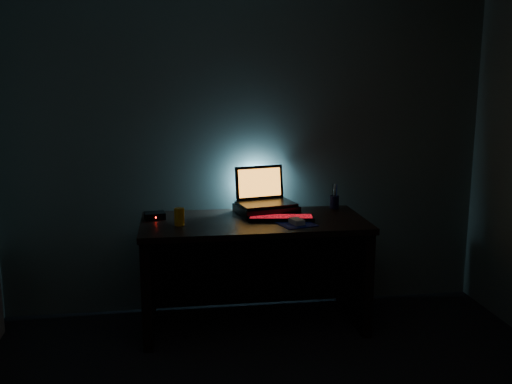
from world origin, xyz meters
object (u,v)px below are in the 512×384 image
Objects in this scene: juice_glass at (179,217)px; router at (155,216)px; laptop at (263,195)px; mouse at (297,221)px; keyboard at (281,218)px; pen_cup at (334,202)px.

juice_glass is 0.25m from router.
laptop reaches higher than mouse.
keyboard is at bearing 3.75° from juice_glass.
laptop is 0.29m from keyboard.
mouse is 0.76m from juice_glass.
mouse is (0.08, -0.13, 0.01)m from keyboard.
mouse is at bearing -25.42° from router.
juice_glass is at bearing 156.38° from mouse.
juice_glass reaches higher than keyboard.
laptop is at bearing -177.10° from pen_cup.
keyboard is 0.15m from mouse.
juice_glass reaches higher than mouse.
laptop is 0.95× the size of keyboard.
juice_glass is at bearing -58.12° from router.
pen_cup is at bearing -10.08° from laptop.
keyboard is 4.80× the size of pen_cup.
juice_glass is at bearing -169.04° from keyboard.
laptop is 0.43m from mouse.
router is at bearing 175.02° from laptop.
keyboard is 4.02× the size of juice_glass.
pen_cup reaches higher than mouse.
mouse reaches higher than keyboard.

